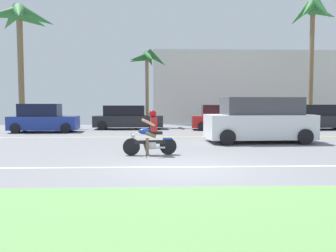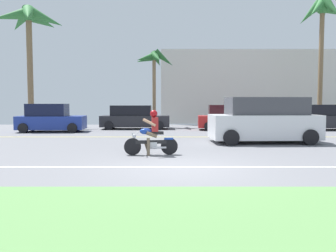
{
  "view_description": "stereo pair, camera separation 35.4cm",
  "coord_description": "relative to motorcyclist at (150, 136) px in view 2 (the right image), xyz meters",
  "views": [
    {
      "loc": [
        -0.77,
        -8.78,
        1.7
      ],
      "look_at": [
        -0.37,
        2.75,
        0.92
      ],
      "focal_mm": 36.5,
      "sensor_mm": 36.0,
      "label": 1
    },
    {
      "loc": [
        -0.42,
        -8.79,
        1.7
      ],
      "look_at": [
        -0.37,
        2.75,
        0.92
      ],
      "focal_mm": 36.5,
      "sensor_mm": 36.0,
      "label": 2
    }
  ],
  "objects": [
    {
      "name": "ground",
      "position": [
        0.96,
        0.7,
        -0.64
      ],
      "size": [
        56.0,
        30.0,
        0.04
      ],
      "primitive_type": "cube",
      "color": "slate"
    },
    {
      "name": "grass_median",
      "position": [
        0.96,
        -6.4,
        -0.59
      ],
      "size": [
        56.0,
        3.8,
        0.06
      ],
      "primitive_type": "cube",
      "color": "#5B8C4C",
      "rests_on": "ground"
    },
    {
      "name": "lane_line_near",
      "position": [
        0.96,
        -2.15,
        -0.62
      ],
      "size": [
        50.4,
        0.12,
        0.01
      ],
      "primitive_type": "cube",
      "color": "silver",
      "rests_on": "ground"
    },
    {
      "name": "lane_line_far",
      "position": [
        0.96,
        5.91,
        -0.62
      ],
      "size": [
        50.4,
        0.12,
        0.01
      ],
      "primitive_type": "cube",
      "color": "yellow",
      "rests_on": "ground"
    },
    {
      "name": "motorcyclist",
      "position": [
        0.0,
        0.0,
        0.0
      ],
      "size": [
        1.76,
        0.57,
        1.47
      ],
      "color": "black",
      "rests_on": "ground"
    },
    {
      "name": "suv_nearby",
      "position": [
        4.66,
        3.51,
        0.32
      ],
      "size": [
        4.73,
        2.36,
        1.94
      ],
      "color": "silver",
      "rests_on": "ground"
    },
    {
      "name": "parked_car_0",
      "position": [
        -6.41,
        9.04,
        0.14
      ],
      "size": [
        3.9,
        1.96,
        1.65
      ],
      "color": "navy",
      "rests_on": "ground"
    },
    {
      "name": "parked_car_1",
      "position": [
        -1.69,
        11.29,
        0.1
      ],
      "size": [
        4.47,
        1.91,
        1.54
      ],
      "color": "#232328",
      "rests_on": "ground"
    },
    {
      "name": "parked_car_2",
      "position": [
        4.61,
        10.41,
        0.11
      ],
      "size": [
        4.58,
        2.09,
        1.58
      ],
      "color": "#AD1E1E",
      "rests_on": "ground"
    },
    {
      "name": "parked_car_3",
      "position": [
        10.63,
        10.49,
        0.12
      ],
      "size": [
        4.18,
        1.95,
        1.6
      ],
      "color": "#232328",
      "rests_on": "ground"
    },
    {
      "name": "palm_tree_0",
      "position": [
        11.65,
        13.85,
        7.07
      ],
      "size": [
        3.54,
        3.6,
        9.2
      ],
      "color": "brown",
      "rests_on": "ground"
    },
    {
      "name": "palm_tree_1",
      "position": [
        -0.46,
        13.49,
        4.01
      ],
      "size": [
        2.97,
        3.09,
        5.55
      ],
      "color": "#846B4C",
      "rests_on": "ground"
    },
    {
      "name": "palm_tree_2",
      "position": [
        -9.31,
        13.58,
        6.74
      ],
      "size": [
        4.9,
        4.87,
        8.67
      ],
      "color": "brown",
      "rests_on": "ground"
    },
    {
      "name": "building_far",
      "position": [
        8.67,
        18.7,
        2.4
      ],
      "size": [
        17.41,
        4.0,
        6.04
      ],
      "primitive_type": "cube",
      "color": "beige",
      "rests_on": "ground"
    }
  ]
}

